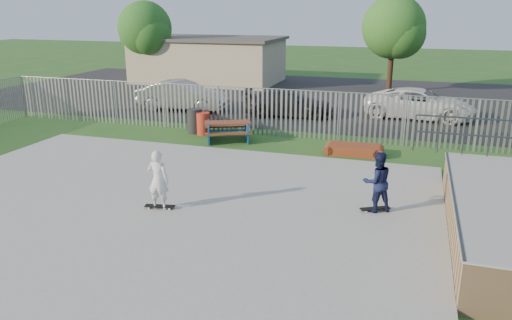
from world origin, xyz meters
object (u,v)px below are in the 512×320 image
(car_white, at_px, (420,104))
(tree_mid, at_px, (394,27))
(trash_bin_grey, at_px, (195,121))
(tree_left, at_px, (145,28))
(skater_white, at_px, (158,180))
(car_dark, at_px, (288,103))
(picnic_table, at_px, (228,131))
(car_silver, at_px, (183,96))
(funbox, at_px, (354,150))
(trash_bin_red, at_px, (203,124))
(skater_navy, at_px, (377,182))

(car_white, relative_size, tree_mid, 0.87)
(car_white, bearing_deg, trash_bin_grey, 128.06)
(tree_left, height_order, skater_white, tree_left)
(tree_mid, bearing_deg, car_dark, -115.23)
(tree_mid, bearing_deg, picnic_table, -110.77)
(picnic_table, height_order, car_silver, car_silver)
(funbox, height_order, trash_bin_red, trash_bin_red)
(trash_bin_red, height_order, trash_bin_grey, trash_bin_grey)
(trash_bin_grey, xyz_separation_m, car_silver, (-2.65, 4.30, 0.26))
(trash_bin_grey, height_order, skater_white, skater_white)
(trash_bin_red, xyz_separation_m, car_dark, (2.55, 4.70, 0.20))
(tree_mid, xyz_separation_m, skater_navy, (0.90, -20.59, -3.09))
(trash_bin_red, xyz_separation_m, car_silver, (-3.11, 4.45, 0.32))
(car_white, relative_size, skater_white, 3.27)
(trash_bin_grey, xyz_separation_m, car_white, (9.24, 5.97, 0.21))
(trash_bin_grey, bearing_deg, car_dark, 56.53)
(car_silver, xyz_separation_m, skater_white, (5.45, -12.72, 0.16))
(funbox, relative_size, skater_white, 1.15)
(car_dark, relative_size, tree_mid, 0.75)
(car_white, distance_m, tree_mid, 8.66)
(car_silver, bearing_deg, car_dark, -92.04)
(tree_mid, bearing_deg, tree_left, -174.82)
(funbox, distance_m, trash_bin_grey, 7.11)
(picnic_table, bearing_deg, car_dark, 54.06)
(trash_bin_red, height_order, skater_white, skater_white)
(picnic_table, bearing_deg, skater_white, -106.10)
(picnic_table, relative_size, trash_bin_red, 2.44)
(skater_white, bearing_deg, trash_bin_red, -75.53)
(picnic_table, xyz_separation_m, tree_mid, (5.52, 14.56, 3.64))
(picnic_table, height_order, car_dark, car_dark)
(trash_bin_red, relative_size, car_white, 0.18)
(car_white, relative_size, skater_navy, 3.27)
(car_silver, relative_size, tree_mid, 0.78)
(trash_bin_grey, distance_m, car_silver, 5.06)
(funbox, xyz_separation_m, skater_navy, (1.25, -5.60, 0.77))
(funbox, relative_size, car_silver, 0.39)
(trash_bin_red, distance_m, tree_left, 16.07)
(car_dark, relative_size, tree_left, 0.79)
(car_dark, bearing_deg, trash_bin_red, 143.17)
(tree_left, bearing_deg, skater_navy, -47.58)
(tree_left, height_order, skater_navy, tree_left)
(funbox, relative_size, tree_left, 0.32)
(car_white, bearing_deg, trash_bin_red, 130.06)
(picnic_table, xyz_separation_m, skater_white, (0.98, -7.61, 0.55))
(trash_bin_grey, relative_size, skater_white, 0.66)
(trash_bin_red, height_order, car_white, car_white)
(picnic_table, xyz_separation_m, trash_bin_red, (-1.36, 0.66, 0.08))
(car_white, bearing_deg, skater_navy, -179.24)
(car_dark, distance_m, car_white, 6.38)
(car_silver, bearing_deg, trash_bin_grey, -152.99)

